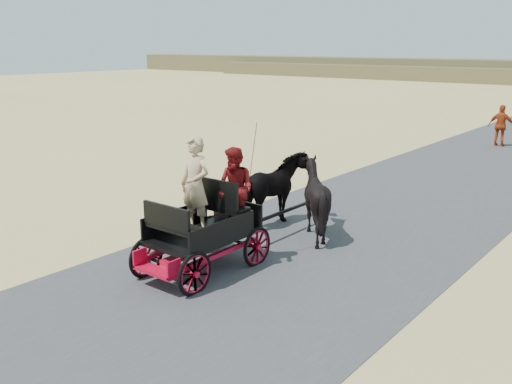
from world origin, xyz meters
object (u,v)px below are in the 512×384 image
Objects in this scene: carriage at (203,252)px; pedestrian at (501,126)px; horse_right at (315,199)px; horse_left at (275,191)px.

pedestrian is at bearing 88.82° from carriage.
carriage is at bearing 84.54° from pedestrian.
horse_right is 0.98× the size of pedestrian.
carriage is at bearing 100.39° from horse_left.
horse_left is at bearing 100.39° from carriage.
horse_left reaches higher than carriage.
pedestrian is at bearing -93.60° from horse_left.
horse_left is 1.10m from horse_right.
horse_right reaches higher than carriage.
carriage is 17.47m from pedestrian.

